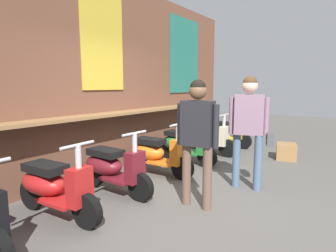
# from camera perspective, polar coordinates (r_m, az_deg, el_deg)

# --- Properties ---
(ground_plane) EXTENTS (25.29, 25.29, 0.00)m
(ground_plane) POSITION_cam_1_polar(r_m,az_deg,el_deg) (4.27, 4.86, -13.90)
(ground_plane) COLOR #56544F
(market_stall_facade) EXTENTS (9.03, 0.61, 3.51)m
(market_stall_facade) POSITION_cam_1_polar(r_m,az_deg,el_deg) (5.27, -14.48, 9.58)
(market_stall_facade) COLOR brown
(market_stall_facade) RESTS_ON ground_plane
(scooter_red) EXTENTS (0.49, 1.40, 0.97)m
(scooter_red) POSITION_cam_1_polar(r_m,az_deg,el_deg) (3.80, -22.27, -11.10)
(scooter_red) COLOR red
(scooter_red) RESTS_ON ground_plane
(scooter_maroon) EXTENTS (0.46, 1.40, 0.97)m
(scooter_maroon) POSITION_cam_1_polar(r_m,az_deg,el_deg) (4.37, -11.36, -8.12)
(scooter_maroon) COLOR maroon
(scooter_maroon) RESTS_ON ground_plane
(scooter_orange) EXTENTS (0.46, 1.40, 0.97)m
(scooter_orange) POSITION_cam_1_polar(r_m,az_deg,el_deg) (5.14, -2.66, -5.50)
(scooter_orange) COLOR orange
(scooter_orange) RESTS_ON ground_plane
(scooter_green) EXTENTS (0.47, 1.40, 0.97)m
(scooter_green) POSITION_cam_1_polar(r_m,az_deg,el_deg) (5.90, 3.04, -3.69)
(scooter_green) COLOR #237533
(scooter_green) RESTS_ON ground_plane
(scooter_cream) EXTENTS (0.46, 1.40, 0.97)m
(scooter_cream) POSITION_cam_1_polar(r_m,az_deg,el_deg) (6.71, 7.35, -2.30)
(scooter_cream) COLOR beige
(scooter_cream) RESTS_ON ground_plane
(scooter_yellow) EXTENTS (0.46, 1.40, 0.97)m
(scooter_yellow) POSITION_cam_1_polar(r_m,az_deg,el_deg) (7.64, 10.98, -1.11)
(scooter_yellow) COLOR gold
(scooter_yellow) RESTS_ON ground_plane
(shopper_with_handbag) EXTENTS (0.44, 0.67, 1.74)m
(shopper_with_handbag) POSITION_cam_1_polar(r_m,az_deg,el_deg) (4.47, 16.11, 1.06)
(shopper_with_handbag) COLOR slate
(shopper_with_handbag) RESTS_ON ground_plane
(shopper_browsing) EXTENTS (0.25, 0.57, 1.68)m
(shopper_browsing) POSITION_cam_1_polar(r_m,az_deg,el_deg) (3.66, 5.93, -0.77)
(shopper_browsing) COLOR brown
(shopper_browsing) RESTS_ON ground_plane
(merchandise_crate) EXTENTS (0.59, 0.52, 0.33)m
(merchandise_crate) POSITION_cam_1_polar(r_m,az_deg,el_deg) (6.75, 22.74, -4.74)
(merchandise_crate) COLOR olive
(merchandise_crate) RESTS_ON ground_plane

